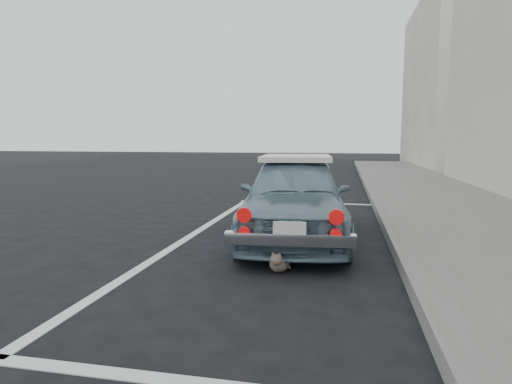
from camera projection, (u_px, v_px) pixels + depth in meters
The scene contains 6 objects.
ground at pixel (163, 337), 2.99m from camera, with size 80.00×80.00×0.00m, color black.
building_far at pixel (454, 84), 20.67m from camera, with size 3.50×10.00×8.00m, color #B3ADA2.
pline_front at pixel (309, 203), 9.20m from camera, with size 3.00×0.12×0.01m, color silver.
pline_side at pixel (191, 236), 6.08m from camera, with size 0.12×7.00×0.01m, color silver.
retro_coupe at pixel (295, 196), 5.90m from camera, with size 1.65×3.54×1.17m.
cat at pixel (279, 261), 4.43m from camera, with size 0.24×0.47×0.25m.
Camera 1 is at (1.21, -2.65, 1.38)m, focal length 30.00 mm.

